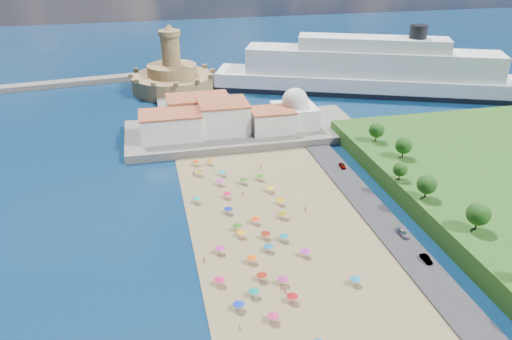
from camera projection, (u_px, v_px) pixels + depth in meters
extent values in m
plane|color=#071938|center=(263.00, 240.00, 129.19)|extent=(700.00, 700.00, 0.00)
cube|color=#59544C|center=(243.00, 131.00, 194.50)|extent=(90.00, 36.00, 3.00)
cube|color=#59544C|center=(179.00, 108.00, 220.84)|extent=(18.00, 70.00, 2.40)
cube|color=silver|center=(171.00, 126.00, 182.71)|extent=(22.00, 14.00, 9.00)
cube|color=silver|center=(223.00, 117.00, 188.07)|extent=(18.00, 16.00, 11.00)
cube|color=silver|center=(272.00, 121.00, 188.86)|extent=(16.00, 12.00, 8.00)
cube|color=silver|center=(198.00, 110.00, 197.18)|extent=(24.00, 14.00, 10.00)
cube|color=silver|center=(294.00, 115.00, 194.39)|extent=(16.00, 16.00, 8.00)
sphere|color=silver|center=(295.00, 101.00, 191.76)|extent=(10.00, 10.00, 10.00)
cylinder|color=silver|center=(295.00, 91.00, 190.10)|extent=(1.20, 1.20, 1.60)
cylinder|color=#A08950|center=(173.00, 83.00, 245.90)|extent=(40.00, 40.00, 8.00)
cylinder|color=#A08950|center=(172.00, 70.00, 243.05)|extent=(24.00, 24.00, 5.00)
cylinder|color=#A08950|center=(171.00, 50.00, 238.89)|extent=(9.00, 9.00, 14.00)
cylinder|color=#A08950|center=(169.00, 33.00, 235.30)|extent=(10.40, 10.40, 2.40)
cone|color=#A08950|center=(169.00, 27.00, 234.12)|extent=(6.00, 6.00, 3.00)
cube|color=black|center=(368.00, 90.00, 244.45)|extent=(147.89, 76.83, 2.42)
cube|color=white|center=(369.00, 84.00, 243.01)|extent=(146.82, 76.09, 8.97)
cube|color=white|center=(371.00, 62.00, 238.43)|extent=(117.60, 61.24, 11.95)
cube|color=white|center=(373.00, 43.00, 234.51)|extent=(69.90, 38.96, 5.98)
cylinder|color=black|center=(419.00, 32.00, 229.12)|extent=(7.97, 7.97, 5.98)
cylinder|color=gray|center=(292.00, 298.00, 107.11)|extent=(0.07, 0.07, 2.00)
cone|color=#AB0D13|center=(292.00, 295.00, 106.71)|extent=(2.50, 2.50, 0.60)
cylinder|color=gray|center=(355.00, 281.00, 112.32)|extent=(0.07, 0.07, 2.00)
cone|color=#11779E|center=(356.00, 278.00, 111.93)|extent=(2.50, 2.50, 0.60)
cylinder|color=gray|center=(273.00, 318.00, 101.67)|extent=(0.07, 0.07, 2.00)
cone|color=#AE2558|center=(273.00, 315.00, 101.27)|extent=(2.50, 2.50, 0.60)
cylinder|color=gray|center=(237.00, 227.00, 132.43)|extent=(0.07, 0.07, 2.00)
cone|color=#266712|center=(237.00, 225.00, 132.04)|extent=(2.50, 2.50, 0.60)
cylinder|color=gray|center=(196.00, 163.00, 168.55)|extent=(0.07, 0.07, 2.00)
cone|color=#D44009|center=(195.00, 161.00, 168.16)|extent=(2.50, 2.50, 0.60)
cylinder|color=gray|center=(220.00, 183.00, 155.73)|extent=(0.07, 0.07, 2.00)
cone|color=#A82497|center=(220.00, 180.00, 155.33)|extent=(2.50, 2.50, 0.60)
cylinder|color=gray|center=(266.00, 235.00, 129.06)|extent=(0.07, 0.07, 2.00)
cone|color=maroon|center=(266.00, 232.00, 128.66)|extent=(2.50, 2.50, 0.60)
cylinder|color=gray|center=(281.00, 202.00, 144.90)|extent=(0.07, 0.07, 2.00)
cone|color=orange|center=(281.00, 199.00, 144.51)|extent=(2.50, 2.50, 0.60)
cylinder|color=gray|center=(255.00, 220.00, 135.58)|extent=(0.07, 0.07, 2.00)
cone|color=#FF3B0B|center=(255.00, 218.00, 135.19)|extent=(2.50, 2.50, 0.60)
cylinder|color=gray|center=(284.00, 238.00, 128.03)|extent=(0.07, 0.07, 2.00)
cone|color=#0E6F85|center=(284.00, 235.00, 127.63)|extent=(2.50, 2.50, 0.60)
cylinder|color=gray|center=(222.00, 173.00, 161.76)|extent=(0.07, 0.07, 2.00)
cone|color=#10998D|center=(222.00, 171.00, 161.37)|extent=(2.50, 2.50, 0.60)
cylinder|color=gray|center=(197.00, 200.00, 145.67)|extent=(0.07, 0.07, 2.00)
cone|color=#109576|center=(197.00, 198.00, 145.27)|extent=(2.50, 2.50, 0.60)
cylinder|color=gray|center=(270.00, 189.00, 151.66)|extent=(0.07, 0.07, 2.00)
cone|color=yellow|center=(270.00, 187.00, 151.27)|extent=(2.50, 2.50, 0.60)
cylinder|color=gray|center=(305.00, 253.00, 121.96)|extent=(0.07, 0.07, 2.00)
cone|color=#A42390|center=(305.00, 250.00, 121.57)|extent=(2.50, 2.50, 0.60)
cylinder|color=gray|center=(220.00, 282.00, 112.09)|extent=(0.07, 0.07, 2.00)
cone|color=#C91052|center=(220.00, 279.00, 111.70)|extent=(2.50, 2.50, 0.60)
cylinder|color=gray|center=(282.00, 215.00, 138.01)|extent=(0.07, 0.07, 2.00)
cone|color=#80630B|center=(282.00, 213.00, 137.61)|extent=(2.50, 2.50, 0.60)
cylinder|color=gray|center=(241.00, 234.00, 129.63)|extent=(0.07, 0.07, 2.00)
cone|color=orange|center=(241.00, 231.00, 129.24)|extent=(2.50, 2.50, 0.60)
cylinder|color=gray|center=(283.00, 281.00, 112.29)|extent=(0.07, 0.07, 2.00)
cone|color=#A4236C|center=(283.00, 278.00, 111.89)|extent=(2.50, 2.50, 0.60)
cylinder|color=gray|center=(228.00, 211.00, 140.32)|extent=(0.07, 0.07, 2.00)
cone|color=#0B1F96|center=(228.00, 208.00, 139.92)|extent=(2.50, 2.50, 0.60)
cylinder|color=gray|center=(227.00, 195.00, 148.30)|extent=(0.07, 0.07, 2.00)
cone|color=#D11051|center=(227.00, 193.00, 147.91)|extent=(2.50, 2.50, 0.60)
cylinder|color=gray|center=(260.00, 177.00, 159.03)|extent=(0.07, 0.07, 2.00)
cone|color=#2C7915|center=(260.00, 175.00, 158.64)|extent=(2.50, 2.50, 0.60)
cylinder|color=gray|center=(268.00, 248.00, 123.86)|extent=(0.07, 0.07, 2.00)
cone|color=#106493|center=(268.00, 245.00, 123.47)|extent=(2.50, 2.50, 0.60)
cylinder|color=gray|center=(199.00, 173.00, 161.92)|extent=(0.07, 0.07, 2.00)
cone|color=#A1720E|center=(199.00, 170.00, 161.53)|extent=(2.50, 2.50, 0.60)
cylinder|color=gray|center=(220.00, 250.00, 123.07)|extent=(0.07, 0.07, 2.00)
cone|color=#A62382|center=(219.00, 247.00, 122.67)|extent=(2.50, 2.50, 0.60)
cylinder|color=gray|center=(243.00, 181.00, 156.50)|extent=(0.07, 0.07, 2.00)
cone|color=#226712|center=(243.00, 179.00, 156.11)|extent=(2.50, 2.50, 0.60)
cylinder|color=gray|center=(252.00, 260.00, 119.47)|extent=(0.07, 0.07, 2.00)
cone|color=#D95509|center=(252.00, 257.00, 119.08)|extent=(2.50, 2.50, 0.60)
cylinder|color=gray|center=(210.00, 162.00, 169.26)|extent=(0.07, 0.07, 2.00)
cone|color=#97590D|center=(210.00, 160.00, 168.86)|extent=(2.50, 2.50, 0.60)
cylinder|color=gray|center=(262.00, 277.00, 113.62)|extent=(0.07, 0.07, 2.00)
cone|color=maroon|center=(262.00, 274.00, 113.23)|extent=(2.50, 2.50, 0.60)
cylinder|color=gray|center=(239.00, 306.00, 104.86)|extent=(0.07, 0.07, 2.00)
cone|color=#0D2DB0|center=(239.00, 303.00, 104.47)|extent=(2.50, 2.50, 0.60)
cylinder|color=gray|center=(254.00, 293.00, 108.57)|extent=(0.07, 0.07, 2.00)
cone|color=#0D7D6A|center=(254.00, 290.00, 108.18)|extent=(2.50, 2.50, 0.60)
imported|color=tan|center=(240.00, 327.00, 99.64)|extent=(0.45, 0.63, 1.63)
imported|color=tan|center=(194.00, 173.00, 162.15)|extent=(0.60, 1.07, 1.72)
imported|color=tan|center=(204.00, 260.00, 119.55)|extent=(1.02, 1.12, 1.88)
imported|color=tan|center=(290.00, 218.00, 137.05)|extent=(0.76, 0.77, 1.78)
imported|color=tan|center=(286.00, 289.00, 109.93)|extent=(1.01, 1.03, 1.79)
imported|color=tan|center=(243.00, 194.00, 149.15)|extent=(0.85, 1.00, 1.79)
imported|color=tan|center=(261.00, 167.00, 166.07)|extent=(1.39, 1.06, 1.90)
imported|color=tan|center=(306.00, 208.00, 141.75)|extent=(0.62, 1.61, 1.71)
imported|color=gray|center=(342.00, 166.00, 166.56)|extent=(1.85, 4.02, 1.34)
imported|color=gray|center=(403.00, 233.00, 129.83)|extent=(2.01, 4.72, 1.36)
imported|color=gray|center=(426.00, 259.00, 119.76)|extent=(1.50, 3.97, 1.29)
cylinder|color=#382314|center=(476.00, 224.00, 122.03)|extent=(0.50, 0.50, 3.23)
sphere|color=#14380F|center=(479.00, 214.00, 120.76)|extent=(5.81, 5.81, 5.81)
cylinder|color=#382314|center=(425.00, 193.00, 136.53)|extent=(0.50, 0.50, 3.02)
sphere|color=#14380F|center=(427.00, 184.00, 135.33)|extent=(5.44, 5.44, 5.44)
cylinder|color=#382314|center=(399.00, 176.00, 146.73)|extent=(0.50, 0.50, 2.41)
sphere|color=#14380F|center=(400.00, 169.00, 145.78)|extent=(4.34, 4.34, 4.34)
cylinder|color=#382314|center=(403.00, 153.00, 160.72)|extent=(0.50, 0.50, 2.99)
sphere|color=#14380F|center=(404.00, 145.00, 159.54)|extent=(5.38, 5.38, 5.38)
cylinder|color=#382314|center=(376.00, 137.00, 172.93)|extent=(0.50, 0.50, 3.00)
sphere|color=#14380F|center=(377.00, 130.00, 171.75)|extent=(5.39, 5.39, 5.39)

